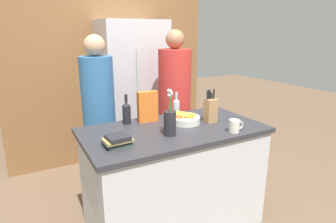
{
  "coord_description": "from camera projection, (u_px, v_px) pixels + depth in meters",
  "views": [
    {
      "loc": [
        -1.11,
        -1.95,
        1.72
      ],
      "look_at": [
        0.0,
        0.1,
        1.05
      ],
      "focal_mm": 30.0,
      "sensor_mm": 36.0,
      "label": 1
    }
  ],
  "objects": [
    {
      "name": "flower_vase",
      "position": [
        170.0,
        121.0,
        2.18
      ],
      "size": [
        0.1,
        0.1,
        0.37
      ],
      "color": "#232328",
      "rests_on": "kitchen_island"
    },
    {
      "name": "bottle_oil",
      "position": [
        127.0,
        112.0,
        2.46
      ],
      "size": [
        0.07,
        0.07,
        0.27
      ],
      "color": "black",
      "rests_on": "kitchen_island"
    },
    {
      "name": "bottle_vinegar",
      "position": [
        176.0,
        107.0,
        2.69
      ],
      "size": [
        0.06,
        0.06,
        0.23
      ],
      "color": "#B2BCC1",
      "rests_on": "kitchen_island"
    },
    {
      "name": "refrigerator",
      "position": [
        133.0,
        95.0,
        3.62
      ],
      "size": [
        0.79,
        0.62,
        1.86
      ],
      "color": "#B7B7BC",
      "rests_on": "ground_plane"
    },
    {
      "name": "cereal_box",
      "position": [
        148.0,
        107.0,
        2.51
      ],
      "size": [
        0.18,
        0.07,
        0.28
      ],
      "color": "orange",
      "rests_on": "kitchen_island"
    },
    {
      "name": "back_wall_wood",
      "position": [
        110.0,
        64.0,
        3.74
      ],
      "size": [
        2.73,
        0.12,
        2.6
      ],
      "color": "brown",
      "rests_on": "ground_plane"
    },
    {
      "name": "book_stack",
      "position": [
        118.0,
        140.0,
        2.0
      ],
      "size": [
        0.21,
        0.16,
        0.08
      ],
      "color": "#3D6047",
      "rests_on": "kitchen_island"
    },
    {
      "name": "ground_plane",
      "position": [
        173.0,
        222.0,
        2.63
      ],
      "size": [
        14.0,
        14.0,
        0.0
      ],
      "primitive_type": "plane",
      "color": "brown"
    },
    {
      "name": "fruit_bowl",
      "position": [
        185.0,
        119.0,
        2.48
      ],
      "size": [
        0.26,
        0.26,
        0.11
      ],
      "color": "silver",
      "rests_on": "kitchen_island"
    },
    {
      "name": "kitchen_island",
      "position": [
        173.0,
        177.0,
        2.5
      ],
      "size": [
        1.53,
        0.82,
        0.93
      ],
      "color": "silver",
      "rests_on": "ground_plane"
    },
    {
      "name": "person_at_sink",
      "position": [
        99.0,
        112.0,
        2.75
      ],
      "size": [
        0.31,
        0.31,
        1.7
      ],
      "rotation": [
        0.0,
        0.0,
        0.14
      ],
      "color": "#383842",
      "rests_on": "ground_plane"
    },
    {
      "name": "person_in_blue",
      "position": [
        175.0,
        100.0,
        3.16
      ],
      "size": [
        0.36,
        0.36,
        1.74
      ],
      "rotation": [
        0.0,
        0.0,
        0.15
      ],
      "color": "#383842",
      "rests_on": "ground_plane"
    },
    {
      "name": "coffee_mug",
      "position": [
        235.0,
        126.0,
        2.27
      ],
      "size": [
        0.13,
        0.09,
        0.1
      ],
      "color": "silver",
      "rests_on": "kitchen_island"
    },
    {
      "name": "knife_block",
      "position": [
        211.0,
        110.0,
        2.5
      ],
      "size": [
        0.1,
        0.09,
        0.3
      ],
      "color": "#A87A4C",
      "rests_on": "kitchen_island"
    }
  ]
}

